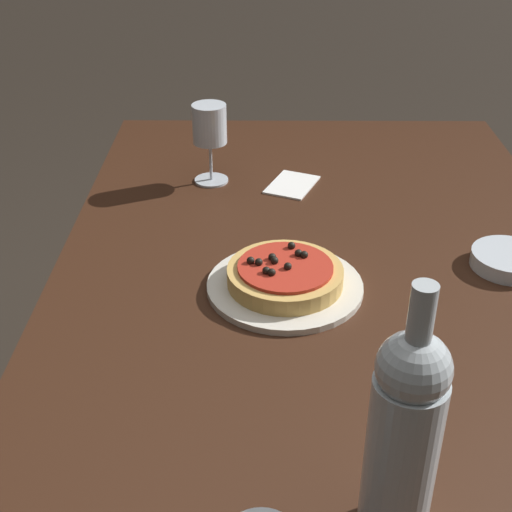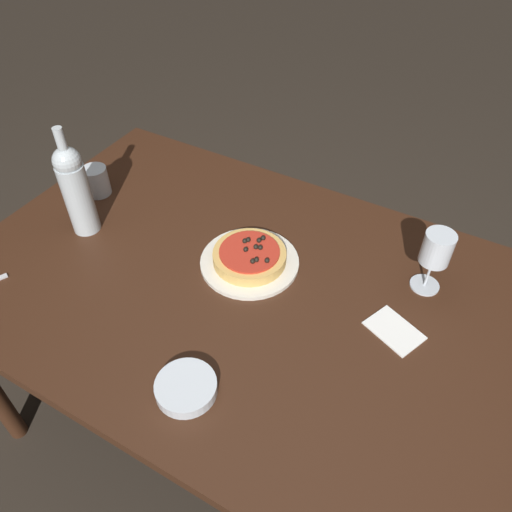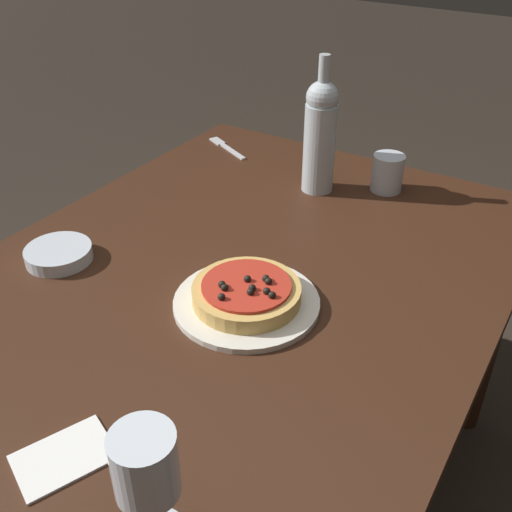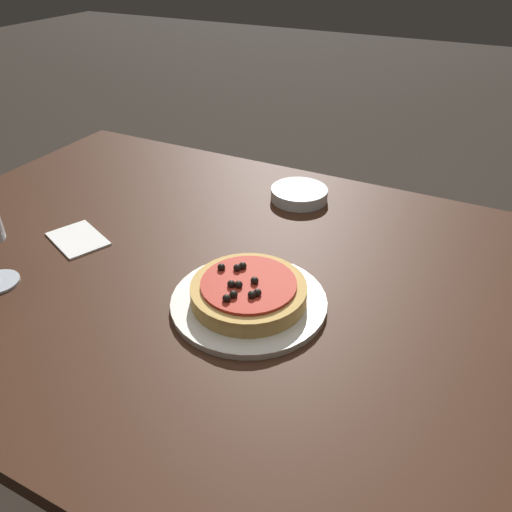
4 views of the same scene
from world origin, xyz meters
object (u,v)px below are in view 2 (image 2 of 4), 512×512
wine_glass (437,250)px  water_cup (96,181)px  dining_table (251,307)px  pizza (250,256)px  side_bowl (186,388)px  wine_bottle (76,188)px  dinner_plate (250,262)px

wine_glass → water_cup: wine_glass is taller
dining_table → wine_glass: wine_glass is taller
dining_table → pizza: bearing=121.8°
water_cup → pizza: bearing=-4.0°
pizza → side_bowl: size_ratio=1.47×
dining_table → wine_bottle: 0.59m
dining_table → wine_glass: bearing=30.4°
dinner_plate → wine_glass: size_ratio=1.51×
pizza → wine_bottle: wine_bottle is taller
dining_table → water_cup: size_ratio=17.09×
side_bowl → wine_glass: bearing=57.1°
dining_table → pizza: size_ratio=7.87×
dinner_plate → water_cup: bearing=176.0°
pizza → wine_glass: 0.49m
pizza → wine_bottle: (-0.50, -0.11, 0.12)m
pizza → water_cup: water_cup is taller
wine_bottle → wine_glass: bearing=15.6°
dinner_plate → water_cup: (-0.59, 0.04, 0.04)m
dinner_plate → wine_bottle: (-0.50, -0.11, 0.14)m
dining_table → wine_bottle: wine_bottle is taller
pizza → water_cup: 0.59m
dinner_plate → wine_glass: 0.49m
pizza → wine_bottle: bearing=-167.7°
dinner_plate → wine_bottle: 0.53m
wine_bottle → side_bowl: (0.58, -0.31, -0.13)m
dinner_plate → wine_bottle: size_ratio=0.82×
pizza → wine_glass: size_ratio=1.12×
dinner_plate → pizza: pizza is taller
dining_table → wine_bottle: (-0.55, -0.03, 0.22)m
dining_table → wine_bottle: bearing=-176.7°
water_cup → side_bowl: 0.81m
pizza → water_cup: bearing=176.0°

